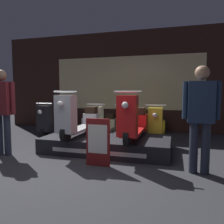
{
  "coord_description": "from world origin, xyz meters",
  "views": [
    {
      "loc": [
        1.54,
        -2.97,
        1.24
      ],
      "look_at": [
        0.07,
        2.13,
        0.77
      ],
      "focal_mm": 35.0,
      "sensor_mm": 36.0,
      "label": 1
    }
  ],
  "objects_px": {
    "scooter_display_right": "(134,121)",
    "price_sign_board": "(98,142)",
    "scooter_display_left": "(80,119)",
    "scooter_backrow_2": "(103,124)",
    "scooter_backrow_3": "(129,125)",
    "scooter_backrow_4": "(157,126)",
    "person_right_browsing": "(201,112)",
    "person_left_browsing": "(2,105)",
    "scooter_backrow_0": "(56,122)",
    "scooter_backrow_1": "(79,123)"
  },
  "relations": [
    {
      "from": "scooter_backrow_0",
      "to": "scooter_backrow_3",
      "type": "bearing_deg",
      "value": 0.0
    },
    {
      "from": "scooter_display_right",
      "to": "scooter_backrow_1",
      "type": "height_order",
      "value": "scooter_display_right"
    },
    {
      "from": "scooter_backrow_2",
      "to": "person_right_browsing",
      "type": "distance_m",
      "value": 3.31
    },
    {
      "from": "scooter_display_left",
      "to": "scooter_backrow_3",
      "type": "bearing_deg",
      "value": 63.56
    },
    {
      "from": "scooter_display_left",
      "to": "person_left_browsing",
      "type": "xyz_separation_m",
      "value": [
        -1.31,
        -0.75,
        0.32
      ]
    },
    {
      "from": "scooter_backrow_2",
      "to": "scooter_backrow_4",
      "type": "height_order",
      "value": "same"
    },
    {
      "from": "scooter_backrow_1",
      "to": "scooter_backrow_3",
      "type": "xyz_separation_m",
      "value": [
        1.5,
        0.0,
        0.0
      ]
    },
    {
      "from": "person_left_browsing",
      "to": "scooter_backrow_1",
      "type": "bearing_deg",
      "value": 75.73
    },
    {
      "from": "scooter_backrow_3",
      "to": "scooter_display_left",
      "type": "bearing_deg",
      "value": -116.44
    },
    {
      "from": "person_right_browsing",
      "to": "price_sign_board",
      "type": "height_order",
      "value": "person_right_browsing"
    },
    {
      "from": "scooter_backrow_4",
      "to": "price_sign_board",
      "type": "distance_m",
      "value": 2.54
    },
    {
      "from": "scooter_display_left",
      "to": "scooter_backrow_0",
      "type": "height_order",
      "value": "scooter_display_left"
    },
    {
      "from": "scooter_display_left",
      "to": "scooter_display_right",
      "type": "bearing_deg",
      "value": 0.0
    },
    {
      "from": "scooter_backrow_0",
      "to": "scooter_backrow_2",
      "type": "bearing_deg",
      "value": 0.0
    },
    {
      "from": "scooter_backrow_2",
      "to": "person_left_browsing",
      "type": "bearing_deg",
      "value": -120.17
    },
    {
      "from": "scooter_backrow_2",
      "to": "scooter_backrow_3",
      "type": "relative_size",
      "value": 1.0
    },
    {
      "from": "scooter_display_left",
      "to": "scooter_backrow_2",
      "type": "distance_m",
      "value": 1.58
    },
    {
      "from": "scooter_backrow_0",
      "to": "scooter_backrow_3",
      "type": "height_order",
      "value": "same"
    },
    {
      "from": "scooter_backrow_1",
      "to": "person_right_browsing",
      "type": "relative_size",
      "value": 1.08
    },
    {
      "from": "scooter_backrow_3",
      "to": "scooter_backrow_4",
      "type": "xyz_separation_m",
      "value": [
        0.75,
        0.0,
        0.0
      ]
    },
    {
      "from": "scooter_backrow_4",
      "to": "price_sign_board",
      "type": "xyz_separation_m",
      "value": [
        -0.8,
        -2.41,
        0.04
      ]
    },
    {
      "from": "scooter_display_right",
      "to": "scooter_backrow_2",
      "type": "relative_size",
      "value": 1.0
    },
    {
      "from": "scooter_backrow_3",
      "to": "person_left_browsing",
      "type": "distance_m",
      "value": 3.17
    },
    {
      "from": "scooter_display_left",
      "to": "scooter_backrow_0",
      "type": "bearing_deg",
      "value": 133.71
    },
    {
      "from": "scooter_backrow_3",
      "to": "person_right_browsing",
      "type": "distance_m",
      "value": 2.84
    },
    {
      "from": "scooter_display_left",
      "to": "price_sign_board",
      "type": "xyz_separation_m",
      "value": [
        0.72,
        -0.86,
        -0.27
      ]
    },
    {
      "from": "scooter_backrow_0",
      "to": "scooter_backrow_3",
      "type": "distance_m",
      "value": 2.25
    },
    {
      "from": "person_right_browsing",
      "to": "price_sign_board",
      "type": "distance_m",
      "value": 1.7
    },
    {
      "from": "scooter_backrow_0",
      "to": "person_right_browsing",
      "type": "distance_m",
      "value": 4.49
    },
    {
      "from": "price_sign_board",
      "to": "scooter_display_right",
      "type": "bearing_deg",
      "value": 62.37
    },
    {
      "from": "price_sign_board",
      "to": "scooter_display_left",
      "type": "bearing_deg",
      "value": 129.96
    },
    {
      "from": "price_sign_board",
      "to": "scooter_backrow_1",
      "type": "bearing_deg",
      "value": 121.08
    },
    {
      "from": "scooter_backrow_2",
      "to": "price_sign_board",
      "type": "xyz_separation_m",
      "value": [
        0.7,
        -2.41,
        0.04
      ]
    },
    {
      "from": "person_right_browsing",
      "to": "scooter_backrow_1",
      "type": "bearing_deg",
      "value": 143.14
    },
    {
      "from": "price_sign_board",
      "to": "scooter_backrow_3",
      "type": "bearing_deg",
      "value": 88.89
    },
    {
      "from": "scooter_backrow_1",
      "to": "price_sign_board",
      "type": "height_order",
      "value": "scooter_backrow_1"
    },
    {
      "from": "scooter_display_left",
      "to": "scooter_backrow_2",
      "type": "height_order",
      "value": "scooter_display_left"
    },
    {
      "from": "scooter_backrow_3",
      "to": "person_left_browsing",
      "type": "relative_size",
      "value": 1.06
    },
    {
      "from": "scooter_display_left",
      "to": "person_right_browsing",
      "type": "relative_size",
      "value": 1.08
    },
    {
      "from": "scooter_display_right",
      "to": "price_sign_board",
      "type": "xyz_separation_m",
      "value": [
        -0.45,
        -0.86,
        -0.27
      ]
    },
    {
      "from": "scooter_backrow_4",
      "to": "person_right_browsing",
      "type": "relative_size",
      "value": 1.08
    },
    {
      "from": "scooter_display_right",
      "to": "price_sign_board",
      "type": "bearing_deg",
      "value": -117.63
    },
    {
      "from": "scooter_backrow_1",
      "to": "person_right_browsing",
      "type": "xyz_separation_m",
      "value": [
        3.06,
        -2.3,
        0.58
      ]
    },
    {
      "from": "scooter_display_left",
      "to": "scooter_backrow_3",
      "type": "distance_m",
      "value": 1.76
    },
    {
      "from": "scooter_backrow_3",
      "to": "price_sign_board",
      "type": "height_order",
      "value": "scooter_backrow_3"
    },
    {
      "from": "scooter_backrow_1",
      "to": "person_left_browsing",
      "type": "xyz_separation_m",
      "value": [
        -0.58,
        -2.3,
        0.63
      ]
    },
    {
      "from": "scooter_display_left",
      "to": "scooter_backrow_4",
      "type": "xyz_separation_m",
      "value": [
        1.52,
        1.55,
        -0.31
      ]
    },
    {
      "from": "scooter_backrow_0",
      "to": "person_left_browsing",
      "type": "xyz_separation_m",
      "value": [
        0.17,
        -2.3,
        0.63
      ]
    },
    {
      "from": "scooter_display_right",
      "to": "scooter_backrow_3",
      "type": "height_order",
      "value": "scooter_display_right"
    },
    {
      "from": "scooter_backrow_3",
      "to": "person_left_browsing",
      "type": "xyz_separation_m",
      "value": [
        -2.09,
        -2.3,
        0.63
      ]
    }
  ]
}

